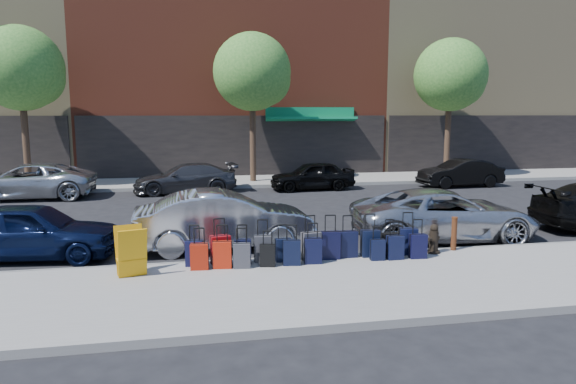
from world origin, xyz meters
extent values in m
plane|color=black|center=(0.00, 0.00, 0.00)|extent=(120.00, 120.00, 0.00)
cube|color=gray|center=(0.00, -6.50, 0.07)|extent=(60.00, 4.00, 0.15)
cube|color=gray|center=(0.00, 10.00, 0.07)|extent=(60.00, 4.00, 0.15)
cube|color=gray|center=(0.00, -4.48, 0.07)|extent=(60.00, 0.08, 0.15)
cube|color=gray|center=(0.00, 7.98, 0.07)|extent=(60.00, 0.08, 0.15)
cube|color=maroon|center=(0.00, 18.00, 10.00)|extent=(17.00, 12.00, 20.00)
cube|color=black|center=(0.00, 11.95, 1.70)|extent=(16.66, 0.15, 3.40)
cube|color=#0C7246|center=(4.00, 11.60, 3.20)|extent=(5.00, 0.91, 0.27)
cube|color=#0C7246|center=(4.00, 11.90, 3.55)|extent=(5.00, 0.10, 0.60)
cube|color=#9D8A60|center=(16.00, 18.00, 9.00)|extent=(15.00, 12.00, 18.00)
cube|color=black|center=(16.00, 11.95, 1.70)|extent=(14.70, 0.15, 3.40)
cylinder|color=black|center=(-10.00, 9.50, 2.55)|extent=(0.30, 0.30, 4.80)
sphere|color=#2C6722|center=(-10.00, 9.50, 5.52)|extent=(3.80, 3.80, 3.80)
sphere|color=#2C6722|center=(-9.40, 9.50, 5.14)|extent=(2.58, 2.58, 2.58)
cylinder|color=black|center=(0.50, 9.50, 2.55)|extent=(0.30, 0.30, 4.80)
sphere|color=#2C6722|center=(0.50, 9.50, 5.52)|extent=(3.80, 3.80, 3.80)
sphere|color=#2C6722|center=(1.10, 9.50, 5.14)|extent=(2.58, 2.58, 2.58)
cylinder|color=black|center=(11.00, 9.50, 2.55)|extent=(0.30, 0.30, 4.80)
sphere|color=#2C6722|center=(11.00, 9.50, 5.52)|extent=(3.80, 3.80, 3.80)
sphere|color=#2C6722|center=(11.60, 9.50, 5.14)|extent=(2.58, 2.58, 2.58)
cube|color=black|center=(-2.57, -4.82, 0.43)|extent=(0.41, 0.28, 0.57)
cylinder|color=black|center=(-2.57, -4.82, 1.05)|extent=(0.21, 0.07, 0.03)
cube|color=maroon|center=(-1.99, -4.77, 0.47)|extent=(0.47, 0.32, 0.64)
cylinder|color=black|center=(-1.99, -4.77, 1.17)|extent=(0.24, 0.08, 0.03)
cube|color=black|center=(-1.50, -4.82, 0.42)|extent=(0.37, 0.21, 0.55)
cylinder|color=black|center=(-1.50, -4.82, 1.02)|extent=(0.21, 0.04, 0.03)
cube|color=#3B3B40|center=(-1.03, -4.77, 0.45)|extent=(0.42, 0.24, 0.60)
cylinder|color=black|center=(-1.03, -4.77, 1.11)|extent=(0.23, 0.05, 0.03)
cube|color=black|center=(-0.58, -4.84, 0.42)|extent=(0.36, 0.20, 0.53)
cylinder|color=black|center=(-0.58, -4.84, 0.99)|extent=(0.20, 0.04, 0.03)
cube|color=#414147|center=(0.08, -4.82, 0.47)|extent=(0.46, 0.31, 0.64)
cylinder|color=black|center=(0.08, -4.82, 1.17)|extent=(0.24, 0.08, 0.03)
cube|color=black|center=(0.54, -4.84, 0.47)|extent=(0.44, 0.27, 0.64)
cylinder|color=black|center=(0.54, -4.84, 1.16)|extent=(0.24, 0.05, 0.03)
cube|color=black|center=(0.99, -4.78, 0.46)|extent=(0.42, 0.23, 0.62)
cylinder|color=black|center=(0.99, -4.78, 1.13)|extent=(0.23, 0.03, 0.03)
cube|color=black|center=(1.52, -4.83, 0.47)|extent=(0.43, 0.24, 0.63)
cylinder|color=black|center=(1.52, -4.83, 1.15)|extent=(0.24, 0.04, 0.03)
cube|color=black|center=(2.02, -4.77, 0.42)|extent=(0.36, 0.20, 0.53)
cylinder|color=black|center=(2.02, -4.77, 0.99)|extent=(0.20, 0.04, 0.03)
cube|color=black|center=(2.46, -4.82, 0.47)|extent=(0.45, 0.28, 0.64)
cylinder|color=black|center=(2.46, -4.82, 1.16)|extent=(0.24, 0.06, 0.03)
cube|color=#971B09|center=(-2.46, -5.10, 0.43)|extent=(0.40, 0.25, 0.56)
cylinder|color=black|center=(-2.46, -5.10, 1.05)|extent=(0.22, 0.05, 0.03)
cube|color=#AB1F0B|center=(-1.97, -5.08, 0.44)|extent=(0.43, 0.28, 0.59)
cylinder|color=black|center=(-1.97, -5.08, 1.09)|extent=(0.23, 0.06, 0.03)
cube|color=#38383D|center=(-1.55, -5.16, 0.42)|extent=(0.39, 0.25, 0.55)
cylinder|color=black|center=(-1.55, -5.16, 1.02)|extent=(0.21, 0.05, 0.03)
cube|color=black|center=(-0.98, -5.15, 0.40)|extent=(0.36, 0.25, 0.49)
cylinder|color=black|center=(-0.98, -5.15, 0.93)|extent=(0.19, 0.07, 0.03)
cube|color=black|center=(-0.44, -5.15, 0.43)|extent=(0.41, 0.27, 0.56)
cylinder|color=black|center=(-0.44, -5.15, 1.04)|extent=(0.22, 0.06, 0.03)
cube|color=black|center=(0.05, -5.12, 0.43)|extent=(0.40, 0.25, 0.57)
cylinder|color=black|center=(0.05, -5.12, 1.05)|extent=(0.22, 0.05, 0.03)
cube|color=black|center=(1.57, -5.15, 0.39)|extent=(0.34, 0.22, 0.48)
cylinder|color=black|center=(1.57, -5.15, 0.92)|extent=(0.19, 0.05, 0.03)
cube|color=black|center=(2.00, -5.16, 0.43)|extent=(0.38, 0.23, 0.55)
cylinder|color=black|center=(2.00, -5.16, 1.03)|extent=(0.21, 0.04, 0.03)
cube|color=black|center=(2.56, -5.17, 0.43)|extent=(0.40, 0.25, 0.57)
cylinder|color=black|center=(2.56, -5.17, 1.05)|extent=(0.22, 0.05, 0.03)
cylinder|color=black|center=(3.13, -4.82, 0.18)|extent=(0.32, 0.32, 0.05)
cylinder|color=black|center=(3.13, -4.82, 0.45)|extent=(0.21, 0.21, 0.50)
sphere|color=black|center=(3.13, -4.82, 0.76)|extent=(0.19, 0.19, 0.19)
cylinder|color=black|center=(3.13, -4.82, 0.50)|extent=(0.36, 0.22, 0.09)
cylinder|color=#38190C|center=(3.74, -4.67, 0.56)|extent=(0.14, 0.14, 0.81)
cylinder|color=#38190C|center=(3.74, -4.67, 0.96)|extent=(0.15, 0.15, 0.04)
cube|color=orange|center=(-3.81, -5.45, 0.67)|extent=(0.62, 0.40, 1.02)
cube|color=orange|center=(-3.91, -5.09, 0.67)|extent=(0.62, 0.40, 1.02)
cube|color=orange|center=(-3.86, -5.27, 0.51)|extent=(0.65, 0.51, 0.02)
imported|color=#0B1433|center=(-6.41, -3.00, 0.70)|extent=(4.25, 2.09, 1.39)
imported|color=#B3B5BA|center=(-1.77, -2.88, 0.76)|extent=(4.67, 1.83, 1.51)
imported|color=#AFB1B6|center=(4.31, -3.06, 0.71)|extent=(5.25, 2.71, 1.42)
imported|color=#B7BABE|center=(-9.23, 6.67, 0.74)|extent=(5.33, 2.51, 1.47)
imported|color=#37373A|center=(-2.83, 7.04, 0.66)|extent=(4.70, 2.34, 1.31)
imported|color=black|center=(2.92, 6.88, 0.66)|extent=(3.96, 1.76, 1.32)
imported|color=black|center=(10.17, 6.54, 0.67)|extent=(4.11, 1.64, 1.33)
camera|label=1|loc=(-2.60, -16.00, 3.48)|focal=32.00mm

